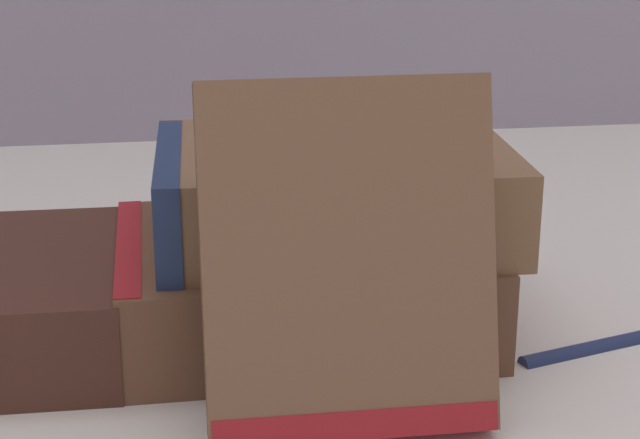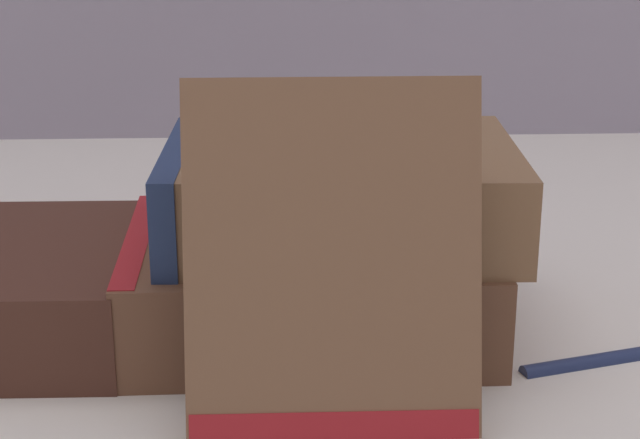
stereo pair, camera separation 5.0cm
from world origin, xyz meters
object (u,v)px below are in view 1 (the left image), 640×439
book_leaning_front (347,270)px  fountain_pen (624,335)px  pocket_watch (382,136)px  reading_glasses (172,219)px  book_flat_top (322,190)px  book_flat_bottom (289,280)px

book_leaning_front → fountain_pen: book_leaning_front is taller
pocket_watch → fountain_pen: pocket_watch is taller
book_leaning_front → reading_glasses: (-0.07, 0.27, -0.07)m
book_flat_top → book_leaning_front: book_leaning_front is taller
book_flat_top → pocket_watch: bearing=3.9°
book_flat_bottom → fountain_pen: bearing=-16.8°
fountain_pen → book_flat_top: bearing=146.9°
reading_glasses → book_flat_top: bearing=-82.5°
reading_glasses → book_leaning_front: bearing=-90.9°
book_leaning_front → fountain_pen: 0.17m
pocket_watch → fountain_pen: (0.11, -0.05, -0.09)m
book_flat_bottom → book_leaning_front: book_leaning_front is taller
book_leaning_front → reading_glasses: bearing=104.4°
pocket_watch → book_flat_top: bearing=-177.8°
book_flat_bottom → book_leaning_front: size_ratio=1.24×
pocket_watch → reading_glasses: 0.23m
book_flat_top → reading_glasses: (-0.07, 0.18, -0.07)m
book_leaning_front → book_flat_top: bearing=87.7°
fountain_pen → book_leaning_front: bearing=-176.2°
book_flat_bottom → book_flat_top: 0.05m
book_flat_bottom → reading_glasses: book_flat_bottom is taller
book_leaning_front → fountain_pen: bearing=19.9°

